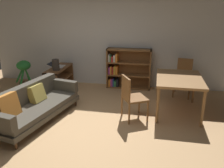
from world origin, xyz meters
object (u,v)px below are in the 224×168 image
at_px(media_console, 59,79).
at_px(potted_floor_plant, 24,73).
at_px(bookshelf, 126,69).
at_px(fabric_couch, 32,104).
at_px(dining_chair_near, 131,96).
at_px(open_laptop, 57,66).
at_px(dining_chair_far, 184,76).
at_px(dining_table, 179,81).
at_px(desk_speaker, 56,65).

height_order(media_console, potted_floor_plant, potted_floor_plant).
xyz_separation_m(media_console, bookshelf, (1.77, 0.56, 0.22)).
xyz_separation_m(fabric_couch, dining_chair_near, (1.95, 0.43, 0.16)).
distance_m(fabric_couch, open_laptop, 1.96).
relative_size(media_console, dining_chair_far, 1.23).
bearing_deg(bookshelf, dining_chair_near, -79.07).
distance_m(media_console, dining_chair_near, 2.55).
bearing_deg(media_console, bookshelf, 17.52).
relative_size(potted_floor_plant, dining_chair_near, 0.88).
xyz_separation_m(media_console, dining_table, (3.09, -0.85, 0.40)).
bearing_deg(fabric_couch, media_console, 95.88).
xyz_separation_m(dining_table, dining_chair_far, (0.21, 1.09, -0.20)).
relative_size(media_console, open_laptop, 2.70).
bearing_deg(dining_chair_near, media_console, 147.22).
relative_size(potted_floor_plant, bookshelf, 0.66).
height_order(fabric_couch, dining_chair_far, dining_chair_far).
xyz_separation_m(potted_floor_plant, dining_table, (4.06, -0.74, 0.27)).
relative_size(dining_table, dining_chair_far, 1.37).
bearing_deg(dining_chair_near, open_laptop, 146.25).
distance_m(media_console, bookshelf, 1.87).
distance_m(fabric_couch, bookshelf, 2.85).
relative_size(fabric_couch, dining_chair_near, 2.34).
bearing_deg(bookshelf, dining_table, -46.76).
bearing_deg(potted_floor_plant, dining_chair_near, -22.16).
distance_m(open_laptop, bookshelf, 1.91).
distance_m(desk_speaker, bookshelf, 1.92).
distance_m(media_console, open_laptop, 0.36).
distance_m(open_laptop, dining_chair_far, 3.39).
bearing_deg(desk_speaker, bookshelf, 24.97).
xyz_separation_m(desk_speaker, dining_table, (3.05, -0.61, -0.06)).
bearing_deg(desk_speaker, dining_chair_near, -28.35).
height_order(potted_floor_plant, dining_table, potted_floor_plant).
xyz_separation_m(open_laptop, dining_chair_near, (2.22, -1.48, -0.14)).
relative_size(fabric_couch, desk_speaker, 7.58).
height_order(fabric_couch, open_laptop, fabric_couch).
xyz_separation_m(open_laptop, bookshelf, (1.85, 0.45, -0.11)).
xyz_separation_m(potted_floor_plant, dining_chair_near, (3.11, -1.26, 0.07)).
relative_size(media_console, dining_table, 0.90).
bearing_deg(fabric_couch, dining_table, 18.23).
xyz_separation_m(fabric_couch, open_laptop, (-0.27, 1.92, 0.30)).
bearing_deg(dining_table, desk_speaker, 168.72).
bearing_deg(dining_chair_near, bookshelf, 100.93).
height_order(media_console, dining_chair_near, dining_chair_near).
bearing_deg(potted_floor_plant, open_laptop, 13.96).
relative_size(dining_chair_near, dining_chair_far, 0.98).
height_order(open_laptop, dining_chair_near, dining_chair_near).
xyz_separation_m(fabric_couch, desk_speaker, (-0.15, 1.57, 0.42)).
xyz_separation_m(dining_chair_near, bookshelf, (-0.37, 1.94, 0.03)).
height_order(media_console, dining_table, dining_table).
bearing_deg(dining_table, fabric_couch, -161.77).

